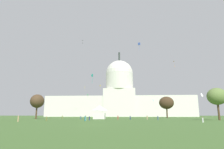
{
  "coord_description": "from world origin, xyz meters",
  "views": [
    {
      "loc": [
        7.02,
        -38.77,
        1.99
      ],
      "look_at": [
        -2.71,
        96.65,
        30.39
      ],
      "focal_mm": 30.89,
      "sensor_mm": 36.0,
      "label": 1
    }
  ],
  "objects_px": {
    "person_tan_aisle_center": "(18,119)",
    "kite_black_high": "(82,41)",
    "tree_west_far": "(37,101)",
    "kite_orange_mid": "(175,62)",
    "person_denim_front_left": "(81,118)",
    "tree_east_mid": "(166,103)",
    "kite_cyan_low": "(153,101)",
    "tree_east_far": "(217,96)",
    "person_denim_back_center": "(158,118)",
    "person_navy_mid_center": "(130,118)",
    "person_white_near_tree_east": "(86,118)",
    "person_navy_edge_east": "(89,118)",
    "person_olive_near_tree_west": "(47,119)",
    "person_red_back_left": "(118,117)",
    "person_olive_lawn_far_left": "(62,117)",
    "kite_blue_mid": "(139,44)",
    "kite_green_mid": "(88,95)",
    "kite_gold_mid": "(100,86)",
    "kite_yellow_mid": "(85,87)",
    "person_white_edge_west": "(203,120)",
    "kite_white_low": "(202,95)",
    "person_teal_deep_crowd": "(85,118)",
    "person_tan_mid_right": "(147,118)",
    "event_tent": "(99,112)",
    "capitol_building": "(120,97)",
    "kite_turquoise_low": "(92,76)"
  },
  "relations": [
    {
      "from": "person_teal_deep_crowd",
      "to": "person_red_back_left",
      "type": "xyz_separation_m",
      "value": [
        9.73,
        21.0,
        0.03
      ]
    },
    {
      "from": "tree_east_far",
      "to": "person_olive_lawn_far_left",
      "type": "height_order",
      "value": "tree_east_far"
    },
    {
      "from": "person_denim_front_left",
      "to": "tree_east_mid",
      "type": "bearing_deg",
      "value": 147.88
    },
    {
      "from": "person_white_near_tree_east",
      "to": "person_olive_lawn_far_left",
      "type": "height_order",
      "value": "person_white_near_tree_east"
    },
    {
      "from": "tree_east_mid",
      "to": "person_denim_front_left",
      "type": "xyz_separation_m",
      "value": [
        -44.39,
        -35.62,
        -8.34
      ]
    },
    {
      "from": "person_navy_mid_center",
      "to": "person_white_near_tree_east",
      "type": "relative_size",
      "value": 0.95
    },
    {
      "from": "person_navy_mid_center",
      "to": "person_denim_back_center",
      "type": "height_order",
      "value": "person_navy_mid_center"
    },
    {
      "from": "person_tan_aisle_center",
      "to": "kite_black_high",
      "type": "bearing_deg",
      "value": 33.24
    },
    {
      "from": "tree_east_mid",
      "to": "person_tan_mid_right",
      "type": "distance_m",
      "value": 39.86
    },
    {
      "from": "kite_turquoise_low",
      "to": "kite_white_low",
      "type": "xyz_separation_m",
      "value": [
        42.64,
        13.64,
        -5.68
      ]
    },
    {
      "from": "event_tent",
      "to": "person_olive_lawn_far_left",
      "type": "height_order",
      "value": "event_tent"
    },
    {
      "from": "tree_east_mid",
      "to": "person_olive_lawn_far_left",
      "type": "xyz_separation_m",
      "value": [
        -55.17,
        -27.67,
        -8.28
      ]
    },
    {
      "from": "person_red_back_left",
      "to": "kite_green_mid",
      "type": "height_order",
      "value": "kite_green_mid"
    },
    {
      "from": "person_red_back_left",
      "to": "kite_orange_mid",
      "type": "height_order",
      "value": "kite_orange_mid"
    },
    {
      "from": "kite_cyan_low",
      "to": "kite_orange_mid",
      "type": "distance_m",
      "value": 52.59
    },
    {
      "from": "person_denim_back_center",
      "to": "kite_yellow_mid",
      "type": "distance_m",
      "value": 112.51
    },
    {
      "from": "capitol_building",
      "to": "kite_orange_mid",
      "type": "relative_size",
      "value": 47.65
    },
    {
      "from": "person_olive_near_tree_west",
      "to": "person_teal_deep_crowd",
      "type": "bearing_deg",
      "value": -147.1
    },
    {
      "from": "tree_west_far",
      "to": "kite_orange_mid",
      "type": "xyz_separation_m",
      "value": [
        72.84,
        20.72,
        24.16
      ]
    },
    {
      "from": "tree_east_mid",
      "to": "kite_yellow_mid",
      "type": "relative_size",
      "value": 3.28
    },
    {
      "from": "person_red_back_left",
      "to": "person_denim_front_left",
      "type": "relative_size",
      "value": 1.15
    },
    {
      "from": "person_denim_front_left",
      "to": "person_navy_edge_east",
      "type": "bearing_deg",
      "value": 42.96
    },
    {
      "from": "tree_west_far",
      "to": "kite_cyan_low",
      "type": "bearing_deg",
      "value": 46.39
    },
    {
      "from": "kite_orange_mid",
      "to": "tree_west_far",
      "type": "bearing_deg",
      "value": 108.03
    },
    {
      "from": "person_olive_lawn_far_left",
      "to": "person_denim_back_center",
      "type": "relative_size",
      "value": 1.04
    },
    {
      "from": "person_navy_edge_east",
      "to": "person_olive_near_tree_west",
      "type": "bearing_deg",
      "value": 98.64
    },
    {
      "from": "event_tent",
      "to": "person_denim_back_center",
      "type": "height_order",
      "value": "event_tent"
    },
    {
      "from": "person_olive_lawn_far_left",
      "to": "kite_blue_mid",
      "type": "xyz_separation_m",
      "value": [
        37.09,
        -7.19,
        33.5
      ]
    },
    {
      "from": "tree_west_far",
      "to": "kite_orange_mid",
      "type": "bearing_deg",
      "value": 15.88
    },
    {
      "from": "tree_east_far",
      "to": "person_denim_back_center",
      "type": "relative_size",
      "value": 7.23
    },
    {
      "from": "person_olive_near_tree_west",
      "to": "kite_blue_mid",
      "type": "distance_m",
      "value": 52.04
    },
    {
      "from": "tree_east_mid",
      "to": "person_denim_back_center",
      "type": "bearing_deg",
      "value": -105.97
    },
    {
      "from": "person_teal_deep_crowd",
      "to": "kite_cyan_low",
      "type": "height_order",
      "value": "kite_cyan_low"
    },
    {
      "from": "capitol_building",
      "to": "person_navy_mid_center",
      "type": "bearing_deg",
      "value": -86.02
    },
    {
      "from": "kite_gold_mid",
      "to": "kite_white_low",
      "type": "bearing_deg",
      "value": 100.65
    },
    {
      "from": "person_red_back_left",
      "to": "person_navy_edge_east",
      "type": "bearing_deg",
      "value": 28.0
    },
    {
      "from": "person_olive_lawn_far_left",
      "to": "person_denim_back_center",
      "type": "height_order",
      "value": "person_olive_lawn_far_left"
    },
    {
      "from": "person_white_edge_west",
      "to": "kite_white_low",
      "type": "relative_size",
      "value": 0.99
    },
    {
      "from": "kite_gold_mid",
      "to": "kite_yellow_mid",
      "type": "bearing_deg",
      "value": -72.98
    },
    {
      "from": "tree_east_far",
      "to": "kite_gold_mid",
      "type": "bearing_deg",
      "value": 123.99
    },
    {
      "from": "tree_east_mid",
      "to": "person_denim_front_left",
      "type": "distance_m",
      "value": 57.52
    },
    {
      "from": "person_denim_back_center",
      "to": "kite_black_high",
      "type": "bearing_deg",
      "value": 138.43
    },
    {
      "from": "person_red_back_left",
      "to": "kite_black_high",
      "type": "distance_m",
      "value": 82.55
    },
    {
      "from": "person_navy_edge_east",
      "to": "kite_cyan_low",
      "type": "distance_m",
      "value": 99.54
    },
    {
      "from": "person_tan_mid_right",
      "to": "kite_yellow_mid",
      "type": "bearing_deg",
      "value": -160.35
    },
    {
      "from": "event_tent",
      "to": "kite_orange_mid",
      "type": "relative_size",
      "value": 2.01
    },
    {
      "from": "person_denim_back_center",
      "to": "kite_orange_mid",
      "type": "distance_m",
      "value": 51.3
    },
    {
      "from": "kite_turquoise_low",
      "to": "person_white_edge_west",
      "type": "bearing_deg",
      "value": -52.6
    },
    {
      "from": "event_tent",
      "to": "kite_black_high",
      "type": "xyz_separation_m",
      "value": [
        -20.03,
        45.73,
        54.0
      ]
    },
    {
      "from": "person_olive_lawn_far_left",
      "to": "person_denim_back_center",
      "type": "bearing_deg",
      "value": -51.28
    }
  ]
}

